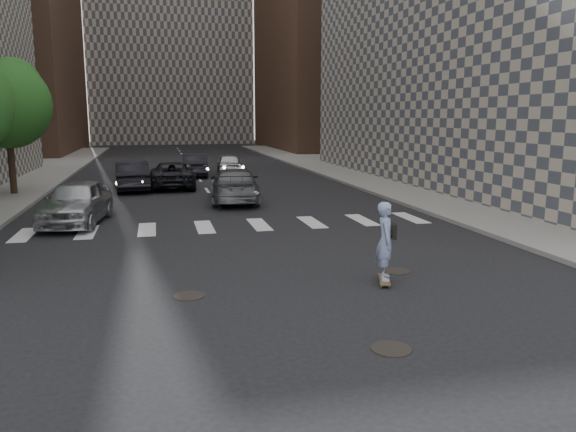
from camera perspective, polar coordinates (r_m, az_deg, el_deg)
name	(u,v)px	position (r m, az deg, el deg)	size (l,w,h in m)	color
ground	(289,307)	(11.88, 0.13, -9.23)	(160.00, 160.00, 0.00)	black
sidewalk_right	(445,180)	(35.52, 15.66, 3.55)	(13.00, 80.00, 0.15)	gray
tree_c	(8,101)	(30.82, -26.56, 10.43)	(4.20, 4.20, 6.60)	#382619
manhole_a	(391,349)	(10.02, 10.44, -13.13)	(0.70, 0.70, 0.02)	black
manhole_b	(189,296)	(12.74, -10.02, -7.98)	(0.70, 0.70, 0.02)	black
manhole_c	(396,271)	(14.72, 10.95, -5.53)	(0.70, 0.70, 0.02)	black
skateboarder	(386,241)	(13.42, 9.90, -2.52)	(0.65, 1.01, 1.97)	brown
silver_sedan	(76,202)	(21.97, -20.70, 1.33)	(1.92, 4.78, 1.63)	#AAACB1
traffic_car_a	(132,176)	(31.09, -15.60, 3.96)	(1.65, 4.72, 1.55)	black
traffic_car_b	(235,185)	(25.98, -5.44, 3.13)	(2.18, 5.36, 1.56)	#53565A
traffic_car_c	(172,175)	(31.64, -11.69, 4.13)	(2.40, 5.20, 1.45)	black
traffic_car_d	(229,164)	(38.56, -5.99, 5.32)	(1.69, 4.19, 1.43)	#ABACB2
traffic_car_e	(195,165)	(37.51, -9.41, 5.15)	(1.57, 4.51, 1.48)	black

